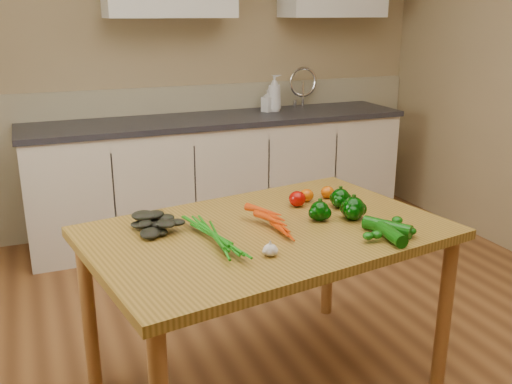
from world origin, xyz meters
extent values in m
cube|color=tan|center=(0.00, 2.51, 1.30)|extent=(4.00, 0.02, 2.60)
cube|color=tan|center=(0.00, 2.48, 0.55)|extent=(3.98, 0.03, 1.10)
cube|color=beige|center=(0.20, 2.19, 0.43)|extent=(2.80, 0.60, 0.86)
cube|color=#2C2C31|center=(0.20, 2.19, 0.88)|extent=(2.84, 0.64, 0.04)
cube|color=#99999E|center=(0.98, 2.19, 0.84)|extent=(0.55, 0.42, 0.10)
cylinder|color=silver|center=(0.98, 2.37, 1.02)|extent=(0.02, 0.02, 0.24)
cube|color=olive|center=(-0.24, 0.23, 0.76)|extent=(1.59, 1.16, 0.04)
cylinder|color=#955F2B|center=(0.48, -0.05, 0.37)|extent=(0.06, 0.06, 0.74)
cylinder|color=#955F2B|center=(-0.97, 0.52, 0.37)|extent=(0.06, 0.06, 0.74)
cylinder|color=#955F2B|center=(0.34, 0.75, 0.37)|extent=(0.06, 0.06, 0.74)
imported|color=silver|center=(0.68, 2.26, 1.04)|extent=(0.12, 0.12, 0.28)
imported|color=silver|center=(0.62, 2.26, 0.98)|extent=(0.10, 0.10, 0.17)
imported|color=silver|center=(0.69, 2.35, 0.99)|extent=(0.20, 0.20, 0.18)
ellipsoid|color=beige|center=(-0.35, -0.03, 0.80)|extent=(0.05, 0.05, 0.05)
sphere|color=black|center=(0.00, 0.24, 0.82)|extent=(0.09, 0.09, 0.09)
sphere|color=black|center=(0.17, 0.35, 0.82)|extent=(0.09, 0.09, 0.09)
sphere|color=black|center=(0.14, 0.19, 0.83)|extent=(0.10, 0.10, 0.10)
ellipsoid|color=#950802|center=(0.00, 0.44, 0.82)|extent=(0.08, 0.08, 0.07)
ellipsoid|color=#C34F04|center=(0.07, 0.49, 0.81)|extent=(0.07, 0.07, 0.06)
ellipsoid|color=#C34F04|center=(0.19, 0.50, 0.81)|extent=(0.06, 0.06, 0.06)
cylinder|color=#084307|center=(0.18, 0.00, 0.81)|extent=(0.15, 0.20, 0.06)
cylinder|color=#084307|center=(0.15, -0.06, 0.81)|extent=(0.07, 0.19, 0.05)
camera|label=1|loc=(-1.12, -1.80, 1.64)|focal=40.00mm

